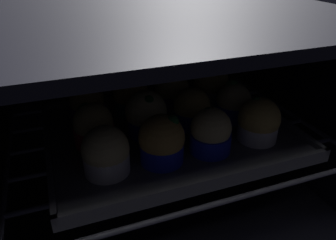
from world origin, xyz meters
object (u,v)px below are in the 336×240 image
(muffin_row2_col2, at_px, (172,91))
(muffin_row2_col3, at_px, (211,84))
(muffin_row1_col1, at_px, (146,115))
(muffin_row0_col1, at_px, (162,141))
(muffin_row2_col1, at_px, (130,96))
(baking_tray, at_px, (168,132))
(muffin_row1_col2, at_px, (192,109))
(muffin_row0_col3, at_px, (259,122))
(muffin_row0_col2, at_px, (211,132))
(muffin_row2_col0, at_px, (87,103))
(muffin_row1_col3, at_px, (233,103))
(muffin_row0_col0, at_px, (106,153))
(muffin_row1_col0, at_px, (93,126))

(muffin_row2_col2, distance_m, muffin_row2_col3, 0.09)
(muffin_row1_col1, height_order, muffin_row2_col2, muffin_row1_col1)
(muffin_row0_col1, bearing_deg, muffin_row2_col1, 90.44)
(baking_tray, height_order, muffin_row1_col2, muffin_row1_col2)
(muffin_row0_col3, bearing_deg, muffin_row0_col2, -177.63)
(muffin_row1_col2, xyz_separation_m, muffin_row2_col0, (-0.17, 0.09, 0.00))
(muffin_row0_col1, distance_m, muffin_row2_col2, 0.19)
(muffin_row0_col1, xyz_separation_m, muffin_row1_col3, (0.17, 0.08, -0.00))
(muffin_row1_col3, bearing_deg, muffin_row2_col0, 160.91)
(baking_tray, xyz_separation_m, muffin_row0_col0, (-0.13, -0.08, 0.04))
(muffin_row1_col0, distance_m, muffin_row2_col3, 0.27)
(muffin_row0_col1, relative_size, muffin_row1_col3, 1.03)
(muffin_row0_col3, relative_size, muffin_row1_col3, 1.00)
(muffin_row0_col2, bearing_deg, muffin_row2_col1, 115.14)
(baking_tray, bearing_deg, muffin_row0_col0, -146.19)
(muffin_row0_col3, relative_size, muffin_row2_col2, 0.98)
(muffin_row0_col0, height_order, muffin_row2_col0, muffin_row2_col0)
(muffin_row1_col0, relative_size, muffin_row2_col2, 0.94)
(muffin_row1_col1, relative_size, muffin_row1_col2, 1.11)
(muffin_row1_col3, bearing_deg, muffin_row2_col3, 92.17)
(muffin_row1_col1, bearing_deg, muffin_row0_col1, -91.86)
(muffin_row0_col0, bearing_deg, muffin_row2_col1, 64.65)
(baking_tray, height_order, muffin_row2_col0, muffin_row2_col0)
(muffin_row0_col1, xyz_separation_m, muffin_row1_col1, (0.00, 0.09, 0.00))
(muffin_row0_col1, height_order, muffin_row2_col1, muffin_row0_col1)
(muffin_row1_col2, relative_size, muffin_row2_col1, 0.93)
(muffin_row0_col1, bearing_deg, muffin_row1_col0, 135.50)
(muffin_row1_col0, bearing_deg, muffin_row0_col0, -87.24)
(baking_tray, bearing_deg, muffin_row1_col3, -1.31)
(muffin_row0_col0, xyz_separation_m, muffin_row2_col1, (0.08, 0.17, 0.00))
(baking_tray, distance_m, muffin_row1_col2, 0.06)
(muffin_row0_col2, relative_size, muffin_row2_col1, 0.96)
(muffin_row0_col2, distance_m, muffin_row2_col1, 0.19)
(muffin_row0_col0, relative_size, muffin_row1_col0, 1.01)
(muffin_row0_col2, bearing_deg, muffin_row0_col0, 179.00)
(muffin_row1_col1, bearing_deg, muffin_row0_col3, -26.25)
(muffin_row0_col1, height_order, muffin_row1_col3, muffin_row0_col1)
(muffin_row0_col2, bearing_deg, muffin_row1_col1, 131.94)
(muffin_row0_col1, xyz_separation_m, muffin_row2_col2, (0.08, 0.17, 0.00))
(baking_tray, xyz_separation_m, muffin_row0_col2, (0.04, -0.09, 0.04))
(muffin_row0_col2, height_order, muffin_row2_col0, same)
(muffin_row0_col3, bearing_deg, muffin_row1_col3, 90.36)
(muffin_row1_col3, bearing_deg, muffin_row1_col0, 179.68)
(muffin_row1_col3, bearing_deg, muffin_row1_col2, 177.83)
(muffin_row0_col2, bearing_deg, muffin_row1_col3, 43.01)
(muffin_row2_col3, bearing_deg, muffin_row1_col3, -87.83)
(muffin_row2_col0, bearing_deg, baking_tray, -34.01)
(muffin_row2_col2, bearing_deg, muffin_row0_col0, -134.50)
(muffin_row0_col0, bearing_deg, muffin_row1_col2, 26.24)
(muffin_row2_col0, xyz_separation_m, muffin_row2_col3, (0.25, -0.00, 0.00))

